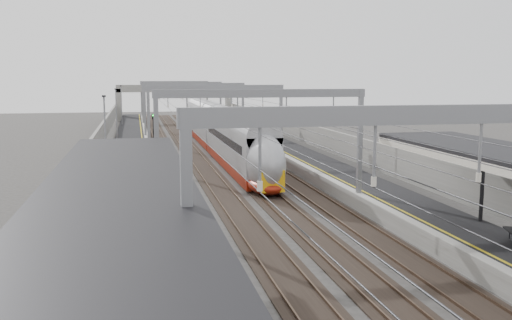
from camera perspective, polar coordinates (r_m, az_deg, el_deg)
name	(u,v)px	position (r m, az deg, el deg)	size (l,w,h in m)	color
platform_left	(131,158)	(57.01, -12.36, 0.21)	(4.00, 120.00, 1.00)	black
platform_right	(289,153)	(59.06, 3.35, 0.66)	(4.00, 120.00, 1.00)	black
tracks	(213,160)	(57.55, -4.36, 0.00)	(11.40, 140.00, 0.20)	black
overhead_line	(204,97)	(63.56, -5.21, 6.29)	(13.00, 140.00, 6.60)	gray
canopy_left	(115,206)	(14.82, -13.91, -4.51)	(4.40, 30.00, 4.24)	black
overbridge	(175,93)	(111.76, -8.14, 6.65)	(22.00, 2.20, 6.90)	slate
wall_left	(97,148)	(56.99, -15.61, 1.21)	(0.30, 120.00, 3.20)	slate
wall_right	(319,142)	(59.84, 6.32, 1.79)	(0.30, 120.00, 3.20)	slate
train	(222,136)	(60.84, -3.40, 2.40)	(2.71, 49.36, 4.28)	maroon
signal_green	(153,122)	(77.91, -10.25, 3.80)	(0.32, 0.32, 3.48)	black
signal_red_near	(211,118)	(83.03, -4.53, 4.18)	(0.32, 0.32, 3.48)	black
signal_red_far	(229,120)	(80.19, -2.67, 4.05)	(0.32, 0.32, 3.48)	black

